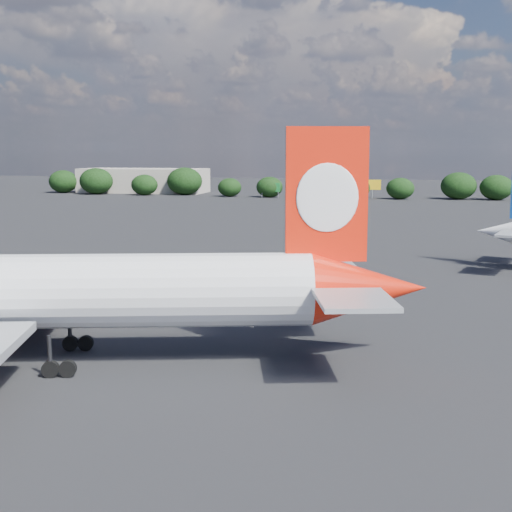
# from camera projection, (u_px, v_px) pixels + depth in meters

# --- Properties ---
(ground) EXTENTS (500.00, 500.00, 0.00)m
(ground) POSITION_uv_depth(u_px,v_px,m) (222.00, 258.00, 98.50)
(ground) COLOR black
(ground) RESTS_ON ground
(qantas_airliner) EXTENTS (50.16, 48.08, 16.61)m
(qantas_airliner) POSITION_uv_depth(u_px,v_px,m) (54.00, 293.00, 49.80)
(qantas_airliner) COLOR white
(qantas_airliner) RESTS_ON ground
(terminal_building) EXTENTS (42.00, 16.00, 8.00)m
(terminal_building) POSITION_uv_depth(u_px,v_px,m) (144.00, 181.00, 239.57)
(terminal_building) COLOR #A1968A
(terminal_building) RESTS_ON ground
(highway_sign) EXTENTS (6.00, 0.30, 4.50)m
(highway_sign) POSITION_uv_depth(u_px,v_px,m) (270.00, 188.00, 213.73)
(highway_sign) COLOR #156B29
(highway_sign) RESTS_ON ground
(billboard_yellow) EXTENTS (5.00, 0.30, 5.50)m
(billboard_yellow) POSITION_uv_depth(u_px,v_px,m) (372.00, 185.00, 212.63)
(billboard_yellow) COLOR yellow
(billboard_yellow) RESTS_ON ground
(horizon_treeline) EXTENTS (204.42, 16.40, 8.76)m
(horizon_treeline) POSITION_uv_depth(u_px,v_px,m) (340.00, 186.00, 213.35)
(horizon_treeline) COLOR black
(horizon_treeline) RESTS_ON ground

